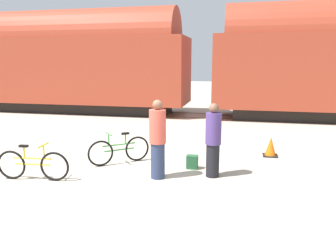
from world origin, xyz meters
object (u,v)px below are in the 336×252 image
Objects in this scene: freight_train at (201,59)px; bicycle_yellow at (33,165)px; person_in_purple at (213,141)px; backpack at (192,162)px; bicycle_green at (119,150)px; traffic_cone at (271,147)px; person_in_red at (158,140)px.

freight_train is 10.52m from bicycle_yellow.
backpack is (-0.54, 0.47, -0.69)m from person_in_purple.
bicycle_green reaches higher than bicycle_yellow.
freight_train is 9.12m from person_in_purple.
bicycle_green is (1.45, 1.59, 0.00)m from bicycle_yellow.
person_in_purple is at bearing -11.00° from bicycle_green.
person_in_purple is (2.46, -0.48, 0.50)m from bicycle_green.
bicycle_yellow is 6.24m from traffic_cone.
backpack is 2.55m from traffic_cone.
backpack is at bearing 25.00° from bicycle_yellow.
traffic_cone is (1.46, 2.05, -0.60)m from person_in_purple.
bicycle_yellow is 3.73m from backpack.
person_in_purple is (3.91, 1.11, 0.50)m from bicycle_yellow.
person_in_purple is at bearing -139.86° from person_in_red.
bicycle_green is at bearing 179.60° from backpack.
traffic_cone is (2.67, 2.42, -0.64)m from person_in_red.
person_in_red is 5.30× the size of backpack.
backpack is at bearing -141.61° from traffic_cone.
traffic_cone reaches higher than backpack.
bicycle_green is 3.86× the size of backpack.
bicycle_yellow is at bearing 119.23° from person_in_purple.
traffic_cone is at bearing -67.21° from freight_train.
person_in_purple is at bearing -40.81° from backpack.
traffic_cone is at bearing 38.39° from backpack.
freight_train is at bearing -65.77° from person_in_red.
freight_train is at bearing 95.76° from backpack.
person_in_red is 3.66m from traffic_cone.
person_in_purple is 0.95× the size of person_in_red.
freight_train reaches higher than bicycle_green.
person_in_red is (0.17, -9.18, -1.87)m from freight_train.
freight_train reaches higher than person_in_purple.
bicycle_yellow is at bearing 38.50° from person_in_red.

